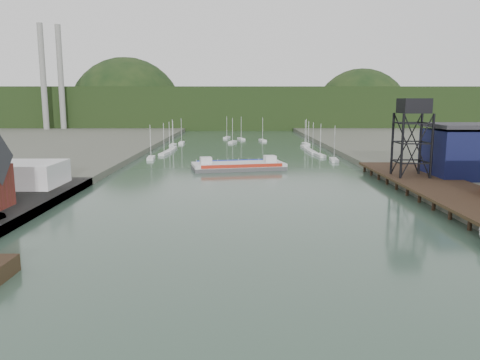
{
  "coord_description": "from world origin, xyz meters",
  "views": [
    {
      "loc": [
        -1.07,
        -38.3,
        17.67
      ],
      "look_at": [
        -0.62,
        42.18,
        4.0
      ],
      "focal_mm": 35.0,
      "sensor_mm": 36.0,
      "label": 1
    }
  ],
  "objects": [
    {
      "name": "ground",
      "position": [
        0.0,
        0.0,
        0.0
      ],
      "size": [
        600.0,
        600.0,
        0.0
      ],
      "primitive_type": "plane",
      "color": "#2B4335",
      "rests_on": "ground"
    },
    {
      "name": "east_pier",
      "position": [
        37.0,
        45.0,
        1.9
      ],
      "size": [
        14.0,
        70.0,
        2.45
      ],
      "color": "black",
      "rests_on": "ground"
    },
    {
      "name": "white_shed",
      "position": [
        -44.0,
        50.0,
        3.85
      ],
      "size": [
        18.0,
        12.0,
        4.5
      ],
      "primitive_type": "cube",
      "color": "silver",
      "rests_on": "west_quay"
    },
    {
      "name": "lift_tower",
      "position": [
        35.0,
        58.0,
        15.65
      ],
      "size": [
        6.5,
        6.5,
        16.0
      ],
      "color": "black",
      "rests_on": "east_pier"
    },
    {
      "name": "blue_shed",
      "position": [
        50.0,
        60.0,
        7.06
      ],
      "size": [
        20.5,
        14.5,
        11.3
      ],
      "color": "#0B1134",
      "rests_on": "east_land"
    },
    {
      "name": "marina_sailboats",
      "position": [
        0.08,
        138.46,
        0.35
      ],
      "size": [
        57.71,
        92.65,
        0.9
      ],
      "color": "silver",
      "rests_on": "ground"
    },
    {
      "name": "smokestacks",
      "position": [
        -106.0,
        232.5,
        30.0
      ],
      "size": [
        11.2,
        8.2,
        60.0
      ],
      "color": "gray",
      "rests_on": "ground"
    },
    {
      "name": "distant_hills",
      "position": [
        -3.98,
        301.35,
        10.38
      ],
      "size": [
        500.0,
        120.0,
        80.0
      ],
      "color": "black",
      "rests_on": "ground"
    },
    {
      "name": "chain_ferry",
      "position": [
        -0.81,
        82.41,
        0.98
      ],
      "size": [
        25.15,
        14.15,
        3.41
      ],
      "rotation": [
        0.0,
        0.0,
        0.21
      ],
      "color": "#4F4F52",
      "rests_on": "ground"
    }
  ]
}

